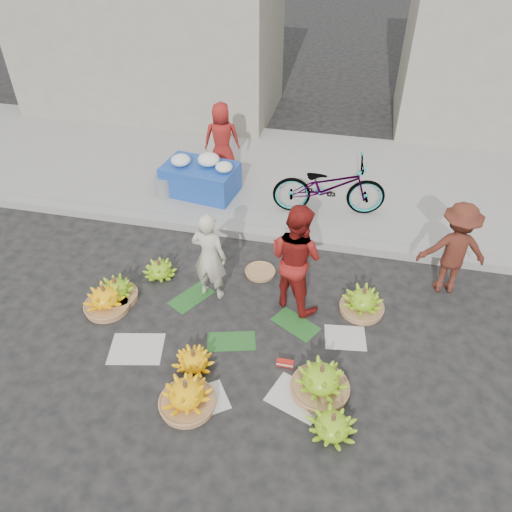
% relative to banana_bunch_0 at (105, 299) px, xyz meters
% --- Properties ---
extents(ground, '(80.00, 80.00, 0.00)m').
position_rel_banana_bunch_0_xyz_m(ground, '(2.01, -0.03, -0.19)').
color(ground, black).
rests_on(ground, ground).
extents(curb, '(40.00, 0.25, 0.15)m').
position_rel_banana_bunch_0_xyz_m(curb, '(2.01, 2.17, -0.11)').
color(curb, gray).
rests_on(curb, ground).
extents(sidewalk, '(40.00, 4.00, 0.12)m').
position_rel_banana_bunch_0_xyz_m(sidewalk, '(2.01, 4.27, -0.13)').
color(sidewalk, gray).
rests_on(sidewalk, ground).
extents(building_left, '(6.00, 3.00, 4.00)m').
position_rel_banana_bunch_0_xyz_m(building_left, '(-1.99, 7.17, 1.81)').
color(building_left, gray).
rests_on(building_left, sidewalk).
extents(newspaper_scatter, '(3.20, 1.80, 0.00)m').
position_rel_banana_bunch_0_xyz_m(newspaper_scatter, '(2.01, -0.83, -0.18)').
color(newspaper_scatter, beige).
rests_on(newspaper_scatter, ground).
extents(banana_leaves, '(2.00, 1.00, 0.00)m').
position_rel_banana_bunch_0_xyz_m(banana_leaves, '(1.91, 0.17, -0.18)').
color(banana_leaves, '#194C1B').
rests_on(banana_leaves, ground).
extents(banana_bunch_0, '(0.71, 0.71, 0.44)m').
position_rel_banana_bunch_0_xyz_m(banana_bunch_0, '(0.00, 0.00, 0.00)').
color(banana_bunch_0, '#96673F').
rests_on(banana_bunch_0, ground).
extents(banana_bunch_1, '(0.64, 0.64, 0.32)m').
position_rel_banana_bunch_0_xyz_m(banana_bunch_1, '(1.56, -0.75, -0.05)').
color(banana_bunch_1, yellow).
rests_on(banana_bunch_1, ground).
extents(banana_bunch_2, '(0.66, 0.66, 0.45)m').
position_rel_banana_bunch_0_xyz_m(banana_bunch_2, '(1.66, -1.31, 0.01)').
color(banana_bunch_2, '#96673F').
rests_on(banana_bunch_2, ground).
extents(banana_bunch_3, '(0.58, 0.58, 0.35)m').
position_rel_banana_bunch_0_xyz_m(banana_bunch_3, '(3.37, -1.30, -0.04)').
color(banana_bunch_3, '#63A217').
rests_on(banana_bunch_3, ground).
extents(banana_bunch_4, '(0.70, 0.70, 0.48)m').
position_rel_banana_bunch_0_xyz_m(banana_bunch_4, '(3.17, -0.76, 0.02)').
color(banana_bunch_4, '#96673F').
rests_on(banana_bunch_4, ground).
extents(banana_bunch_5, '(0.70, 0.70, 0.43)m').
position_rel_banana_bunch_0_xyz_m(banana_bunch_5, '(3.59, 0.75, -0.01)').
color(banana_bunch_5, '#96673F').
rests_on(banana_bunch_5, ground).
extents(banana_bunch_6, '(0.62, 0.62, 0.41)m').
position_rel_banana_bunch_0_xyz_m(banana_bunch_6, '(0.06, 0.22, -0.02)').
color(banana_bunch_6, '#96673F').
rests_on(banana_bunch_6, ground).
extents(banana_bunch_7, '(0.51, 0.51, 0.32)m').
position_rel_banana_bunch_0_xyz_m(banana_bunch_7, '(0.49, 0.85, -0.05)').
color(banana_bunch_7, '#63A217').
rests_on(banana_bunch_7, ground).
extents(basket_spare, '(0.49, 0.49, 0.05)m').
position_rel_banana_bunch_0_xyz_m(basket_spare, '(2.00, 1.24, -0.16)').
color(basket_spare, '#96673F').
rests_on(basket_spare, ground).
extents(incense_stack, '(0.22, 0.07, 0.09)m').
position_rel_banana_bunch_0_xyz_m(incense_stack, '(2.69, -0.48, -0.14)').
color(incense_stack, red).
rests_on(incense_stack, ground).
extents(vendor_cream, '(0.56, 0.41, 1.42)m').
position_rel_banana_bunch_0_xyz_m(vendor_cream, '(1.39, 0.63, 0.52)').
color(vendor_cream, beige).
rests_on(vendor_cream, ground).
extents(vendor_red, '(1.02, 0.95, 1.67)m').
position_rel_banana_bunch_0_xyz_m(vendor_red, '(2.60, 0.72, 0.65)').
color(vendor_red, maroon).
rests_on(vendor_red, ground).
extents(man_striped, '(1.02, 0.66, 1.48)m').
position_rel_banana_bunch_0_xyz_m(man_striped, '(4.77, 1.51, 0.55)').
color(man_striped, maroon).
rests_on(man_striped, ground).
extents(flower_table, '(1.44, 1.02, 0.78)m').
position_rel_banana_bunch_0_xyz_m(flower_table, '(0.44, 3.20, 0.25)').
color(flower_table, '#173C97').
rests_on(flower_table, sidewalk).
extents(grey_bucket, '(0.33, 0.33, 0.38)m').
position_rel_banana_bunch_0_xyz_m(grey_bucket, '(-0.22, 2.94, 0.12)').
color(grey_bucket, slate).
rests_on(grey_bucket, sidewalk).
extents(flower_vendor, '(0.79, 0.61, 1.43)m').
position_rel_banana_bunch_0_xyz_m(flower_vendor, '(0.62, 4.06, 0.65)').
color(flower_vendor, maroon).
rests_on(flower_vendor, sidewalk).
extents(bicycle, '(0.98, 2.05, 1.03)m').
position_rel_banana_bunch_0_xyz_m(bicycle, '(2.84, 3.05, 0.45)').
color(bicycle, gray).
rests_on(bicycle, sidewalk).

